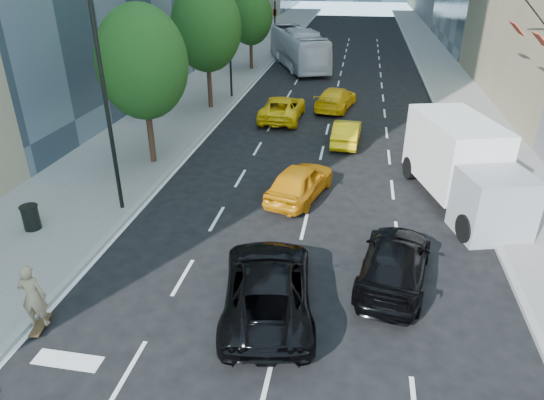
% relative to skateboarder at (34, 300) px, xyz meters
% --- Properties ---
extents(ground, '(160.00, 160.00, 0.00)m').
position_rel_skateboarder_xyz_m(ground, '(5.60, 3.00, -0.98)').
color(ground, black).
rests_on(ground, ground).
extents(sidewalk_left, '(6.00, 120.00, 0.15)m').
position_rel_skateboarder_xyz_m(sidewalk_left, '(-3.40, 33.00, -0.90)').
color(sidewalk_left, slate).
rests_on(sidewalk_left, ground).
extents(sidewalk_right, '(4.00, 120.00, 0.15)m').
position_rel_skateboarder_xyz_m(sidewalk_right, '(15.60, 33.00, -0.90)').
color(sidewalk_right, slate).
rests_on(sidewalk_right, ground).
extents(lamp_near, '(2.13, 0.22, 10.00)m').
position_rel_skateboarder_xyz_m(lamp_near, '(-0.72, 7.00, 4.84)').
color(lamp_near, black).
rests_on(lamp_near, sidewalk_left).
extents(lamp_far, '(2.13, 0.22, 10.00)m').
position_rel_skateboarder_xyz_m(lamp_far, '(-0.72, 25.00, 4.84)').
color(lamp_far, black).
rests_on(lamp_far, sidewalk_left).
extents(tree_near, '(4.20, 4.20, 7.46)m').
position_rel_skateboarder_xyz_m(tree_near, '(-1.60, 12.00, 3.99)').
color(tree_near, black).
rests_on(tree_near, sidewalk_left).
extents(tree_mid, '(4.50, 4.50, 7.99)m').
position_rel_skateboarder_xyz_m(tree_mid, '(-1.60, 22.00, 4.34)').
color(tree_mid, black).
rests_on(tree_mid, sidewalk_left).
extents(tree_far, '(3.90, 3.90, 6.92)m').
position_rel_skateboarder_xyz_m(tree_far, '(-1.60, 35.00, 3.65)').
color(tree_far, black).
rests_on(tree_far, sidewalk_left).
extents(traffic_signal, '(2.48, 0.53, 5.20)m').
position_rel_skateboarder_xyz_m(traffic_signal, '(-0.80, 43.00, 3.26)').
color(traffic_signal, black).
rests_on(traffic_signal, sidewalk_left).
extents(skateboarder, '(0.79, 0.59, 1.95)m').
position_rel_skateboarder_xyz_m(skateboarder, '(0.00, 0.00, 0.00)').
color(skateboarder, '#837052').
rests_on(skateboarder, ground).
extents(black_sedan_lincoln, '(3.38, 5.80, 1.52)m').
position_rel_skateboarder_xyz_m(black_sedan_lincoln, '(6.10, 2.00, -0.22)').
color(black_sedan_lincoln, black).
rests_on(black_sedan_lincoln, ground).
extents(black_sedan_mercedes, '(2.83, 5.23, 1.44)m').
position_rel_skateboarder_xyz_m(black_sedan_mercedes, '(9.80, 4.00, -0.26)').
color(black_sedan_mercedes, black).
rests_on(black_sedan_mercedes, ground).
extents(taxi_a, '(2.87, 4.73, 1.51)m').
position_rel_skateboarder_xyz_m(taxi_a, '(6.10, 9.50, -0.22)').
color(taxi_a, orange).
rests_on(taxi_a, ground).
extents(taxi_b, '(1.58, 4.05, 1.31)m').
position_rel_skateboarder_xyz_m(taxi_b, '(7.79, 16.69, -0.32)').
color(taxi_b, yellow).
rests_on(taxi_b, ground).
extents(taxi_c, '(2.51, 5.29, 1.46)m').
position_rel_skateboarder_xyz_m(taxi_c, '(3.60, 20.54, -0.25)').
color(taxi_c, yellow).
rests_on(taxi_c, ground).
extents(taxi_d, '(2.96, 5.29, 1.45)m').
position_rel_skateboarder_xyz_m(taxi_d, '(6.80, 23.50, -0.25)').
color(taxi_d, yellow).
rests_on(taxi_d, ground).
extents(city_bus, '(7.16, 12.43, 3.41)m').
position_rel_skateboarder_xyz_m(city_bus, '(2.40, 37.30, 0.73)').
color(city_bus, silver).
rests_on(city_bus, ground).
extents(box_truck, '(4.37, 7.44, 3.36)m').
position_rel_skateboarder_xyz_m(box_truck, '(12.71, 10.20, 0.73)').
color(box_truck, white).
rests_on(box_truck, ground).
extents(pedestrian_b, '(1.14, 1.09, 1.90)m').
position_rel_skateboarder_xyz_m(pedestrian_b, '(-5.48, 18.84, 0.12)').
color(pedestrian_b, black).
rests_on(pedestrian_b, sidewalk_left).
extents(trash_can, '(0.61, 0.61, 0.91)m').
position_rel_skateboarder_xyz_m(trash_can, '(-3.42, 4.79, -0.37)').
color(trash_can, black).
rests_on(trash_can, sidewalk_left).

